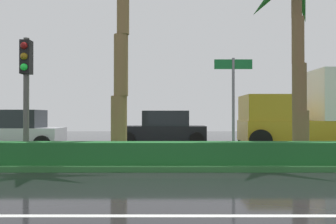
% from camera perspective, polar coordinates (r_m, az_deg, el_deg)
% --- Properties ---
extents(ground_plane, '(90.00, 42.00, 0.10)m').
position_cam_1_polar(ground_plane, '(12.43, 4.55, -7.64)').
color(ground_plane, black).
extents(near_lane_divider_stripe, '(81.00, 0.14, 0.01)m').
position_cam_1_polar(near_lane_divider_stripe, '(5.59, 10.49, -15.96)').
color(near_lane_divider_stripe, white).
rests_on(near_lane_divider_stripe, ground_plane).
extents(median_strip, '(85.50, 4.00, 0.15)m').
position_cam_1_polar(median_strip, '(11.42, 4.95, -7.64)').
color(median_strip, '#2D6B33').
rests_on(median_strip, ground_plane).
extents(median_hedge, '(76.50, 0.70, 0.60)m').
position_cam_1_polar(median_hedge, '(10.00, 5.65, -6.50)').
color(median_hedge, '#1E6028').
rests_on(median_hedge, median_strip).
extents(traffic_signal_median_left, '(0.28, 0.43, 3.54)m').
position_cam_1_polar(traffic_signal_median_left, '(10.97, -21.69, 5.27)').
color(traffic_signal_median_left, '#4C4C47').
rests_on(traffic_signal_median_left, median_strip).
extents(street_name_sign, '(1.10, 0.08, 3.00)m').
position_cam_1_polar(street_name_sign, '(10.53, 10.36, 2.69)').
color(street_name_sign, slate).
rests_on(street_name_sign, median_strip).
extents(car_in_traffic_leading, '(4.30, 2.02, 1.72)m').
position_cam_1_polar(car_in_traffic_leading, '(16.65, -23.62, -2.77)').
color(car_in_traffic_leading, silver).
rests_on(car_in_traffic_leading, ground_plane).
extents(car_in_traffic_second, '(4.30, 2.02, 1.72)m').
position_cam_1_polar(car_in_traffic_second, '(18.15, -0.71, -2.63)').
color(car_in_traffic_second, black).
rests_on(car_in_traffic_second, ground_plane).
extents(box_truck_lead, '(6.40, 2.64, 3.46)m').
position_cam_1_polar(box_truck_lead, '(16.88, 22.67, -0.29)').
color(box_truck_lead, '#B28C1E').
rests_on(box_truck_lead, ground_plane).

